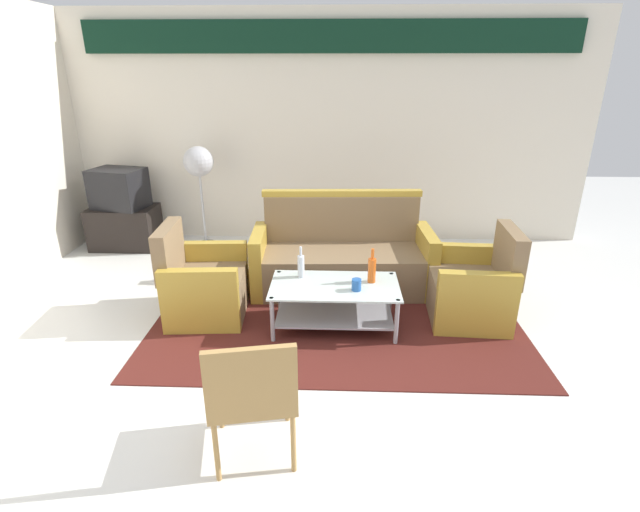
{
  "coord_description": "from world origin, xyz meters",
  "views": [
    {
      "loc": [
        0.11,
        -3.0,
        2.14
      ],
      "look_at": [
        -0.03,
        0.69,
        0.65
      ],
      "focal_mm": 26.37,
      "sensor_mm": 36.0,
      "label": 1
    }
  ],
  "objects_px": {
    "wicker_chair": "(252,390)",
    "pedestal_fan": "(199,168)",
    "armchair_left": "(204,286)",
    "coffee_table": "(335,299)",
    "cup": "(356,285)",
    "bottle_clear": "(301,266)",
    "couch": "(342,259)",
    "armchair_right": "(472,289)",
    "bottle_orange": "(372,270)",
    "television": "(119,188)",
    "tv_stand": "(125,227)"
  },
  "relations": [
    {
      "from": "tv_stand",
      "to": "wicker_chair",
      "type": "relative_size",
      "value": 0.95
    },
    {
      "from": "bottle_clear",
      "to": "tv_stand",
      "type": "bearing_deg",
      "value": 143.35
    },
    {
      "from": "cup",
      "to": "bottle_clear",
      "type": "bearing_deg",
      "value": 152.46
    },
    {
      "from": "bottle_orange",
      "to": "cup",
      "type": "relative_size",
      "value": 3.06
    },
    {
      "from": "couch",
      "to": "television",
      "type": "relative_size",
      "value": 2.67
    },
    {
      "from": "coffee_table",
      "to": "wicker_chair",
      "type": "xyz_separation_m",
      "value": [
        -0.44,
        -1.53,
        0.22
      ]
    },
    {
      "from": "coffee_table",
      "to": "bottle_orange",
      "type": "xyz_separation_m",
      "value": [
        0.32,
        0.07,
        0.26
      ]
    },
    {
      "from": "bottle_clear",
      "to": "pedestal_fan",
      "type": "height_order",
      "value": "pedestal_fan"
    },
    {
      "from": "armchair_left",
      "to": "cup",
      "type": "height_order",
      "value": "armchair_left"
    },
    {
      "from": "armchair_left",
      "to": "cup",
      "type": "bearing_deg",
      "value": 74.36
    },
    {
      "from": "television",
      "to": "armchair_left",
      "type": "bearing_deg",
      "value": 143.7
    },
    {
      "from": "coffee_table",
      "to": "bottle_clear",
      "type": "xyz_separation_m",
      "value": [
        -0.3,
        0.16,
        0.25
      ]
    },
    {
      "from": "bottle_orange",
      "to": "television",
      "type": "bearing_deg",
      "value": 148.27
    },
    {
      "from": "cup",
      "to": "television",
      "type": "bearing_deg",
      "value": 144.72
    },
    {
      "from": "coffee_table",
      "to": "bottle_clear",
      "type": "height_order",
      "value": "bottle_clear"
    },
    {
      "from": "tv_stand",
      "to": "bottle_clear",
      "type": "bearing_deg",
      "value": -36.65
    },
    {
      "from": "armchair_right",
      "to": "pedestal_fan",
      "type": "distance_m",
      "value": 3.46
    },
    {
      "from": "armchair_left",
      "to": "bottle_orange",
      "type": "height_order",
      "value": "armchair_left"
    },
    {
      "from": "couch",
      "to": "bottle_clear",
      "type": "bearing_deg",
      "value": 58.15
    },
    {
      "from": "armchair_left",
      "to": "wicker_chair",
      "type": "bearing_deg",
      "value": 19.8
    },
    {
      "from": "couch",
      "to": "cup",
      "type": "bearing_deg",
      "value": 94.19
    },
    {
      "from": "bottle_orange",
      "to": "tv_stand",
      "type": "height_order",
      "value": "bottle_orange"
    },
    {
      "from": "coffee_table",
      "to": "armchair_right",
      "type": "bearing_deg",
      "value": 10.04
    },
    {
      "from": "armchair_left",
      "to": "television",
      "type": "bearing_deg",
      "value": -143.36
    },
    {
      "from": "wicker_chair",
      "to": "pedestal_fan",
      "type": "bearing_deg",
      "value": 98.29
    },
    {
      "from": "pedestal_fan",
      "to": "couch",
      "type": "bearing_deg",
      "value": -33.49
    },
    {
      "from": "pedestal_fan",
      "to": "coffee_table",
      "type": "bearing_deg",
      "value": -49.79
    },
    {
      "from": "armchair_left",
      "to": "cup",
      "type": "xyz_separation_m",
      "value": [
        1.38,
        -0.29,
        0.17
      ]
    },
    {
      "from": "bottle_clear",
      "to": "television",
      "type": "height_order",
      "value": "television"
    },
    {
      "from": "bottle_clear",
      "to": "television",
      "type": "distance_m",
      "value": 2.96
    },
    {
      "from": "couch",
      "to": "coffee_table",
      "type": "relative_size",
      "value": 1.66
    },
    {
      "from": "bottle_orange",
      "to": "bottle_clear",
      "type": "distance_m",
      "value": 0.62
    },
    {
      "from": "coffee_table",
      "to": "wicker_chair",
      "type": "distance_m",
      "value": 1.61
    },
    {
      "from": "armchair_left",
      "to": "bottle_orange",
      "type": "bearing_deg",
      "value": 81.69
    },
    {
      "from": "coffee_table",
      "to": "bottle_orange",
      "type": "distance_m",
      "value": 0.41
    },
    {
      "from": "television",
      "to": "cup",
      "type": "bearing_deg",
      "value": 158.0
    },
    {
      "from": "couch",
      "to": "bottle_orange",
      "type": "bearing_deg",
      "value": 105.62
    },
    {
      "from": "armchair_right",
      "to": "bottle_clear",
      "type": "xyz_separation_m",
      "value": [
        -1.54,
        -0.06,
        0.23
      ]
    },
    {
      "from": "tv_stand",
      "to": "pedestal_fan",
      "type": "relative_size",
      "value": 0.63
    },
    {
      "from": "couch",
      "to": "cup",
      "type": "relative_size",
      "value": 18.3
    },
    {
      "from": "armchair_right",
      "to": "television",
      "type": "relative_size",
      "value": 1.24
    },
    {
      "from": "armchair_left",
      "to": "coffee_table",
      "type": "bearing_deg",
      "value": 76.98
    },
    {
      "from": "coffee_table",
      "to": "television",
      "type": "height_order",
      "value": "television"
    },
    {
      "from": "armchair_right",
      "to": "pedestal_fan",
      "type": "xyz_separation_m",
      "value": [
        -2.9,
        1.75,
        0.73
      ]
    },
    {
      "from": "bottle_clear",
      "to": "wicker_chair",
      "type": "distance_m",
      "value": 1.69
    },
    {
      "from": "pedestal_fan",
      "to": "wicker_chair",
      "type": "xyz_separation_m",
      "value": [
        1.22,
        -3.5,
        -0.52
      ]
    },
    {
      "from": "cup",
      "to": "armchair_right",
      "type": "bearing_deg",
      "value": 16.54
    },
    {
      "from": "armchair_right",
      "to": "bottle_clear",
      "type": "bearing_deg",
      "value": 95.53
    },
    {
      "from": "armchair_left",
      "to": "wicker_chair",
      "type": "relative_size",
      "value": 1.01
    },
    {
      "from": "couch",
      "to": "tv_stand",
      "type": "relative_size",
      "value": 2.29
    }
  ]
}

